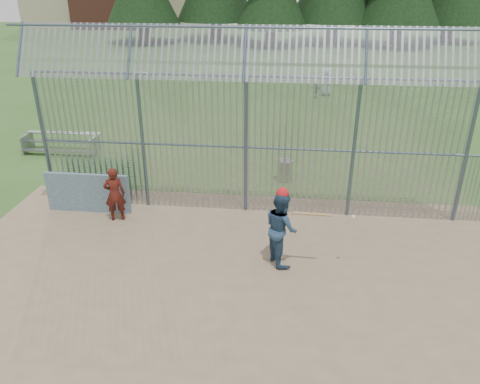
# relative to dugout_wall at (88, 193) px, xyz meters

# --- Properties ---
(ground) EXTENTS (120.00, 120.00, 0.00)m
(ground) POSITION_rel_dugout_wall_xyz_m (4.60, -2.90, -0.62)
(ground) COLOR #2D511E
(ground) RESTS_ON ground
(dirt_infield) EXTENTS (14.00, 10.00, 0.02)m
(dirt_infield) POSITION_rel_dugout_wall_xyz_m (4.60, -3.40, -0.61)
(dirt_infield) COLOR #756047
(dirt_infield) RESTS_ON ground
(dugout_wall) EXTENTS (2.50, 0.12, 1.20)m
(dugout_wall) POSITION_rel_dugout_wall_xyz_m (0.00, 0.00, 0.00)
(dugout_wall) COLOR #38566B
(dugout_wall) RESTS_ON dirt_infield
(batter) EXTENTS (1.02, 1.12, 1.86)m
(batter) POSITION_rel_dugout_wall_xyz_m (5.72, -2.06, 0.33)
(batter) COLOR navy
(batter) RESTS_ON dirt_infield
(onlooker) EXTENTS (0.67, 0.53, 1.60)m
(onlooker) POSITION_rel_dugout_wall_xyz_m (0.99, -0.41, 0.20)
(onlooker) COLOR maroon
(onlooker) RESTS_ON dirt_infield
(bg_kid_standing) EXTENTS (0.93, 0.88, 1.60)m
(bg_kid_standing) POSITION_rel_dugout_wall_xyz_m (7.80, 15.62, 0.18)
(bg_kid_standing) COLOR gray
(bg_kid_standing) RESTS_ON ground
(bg_kid_seated) EXTENTS (0.60, 0.50, 0.97)m
(bg_kid_seated) POSITION_rel_dugout_wall_xyz_m (7.19, 14.89, -0.14)
(bg_kid_seated) COLOR slate
(bg_kid_seated) RESTS_ON ground
(batting_gear) EXTENTS (1.84, 0.35, 0.67)m
(batting_gear) POSITION_rel_dugout_wall_xyz_m (5.84, -2.09, 1.17)
(batting_gear) COLOR red
(batting_gear) RESTS_ON ground
(trash_can) EXTENTS (0.56, 0.56, 0.82)m
(trash_can) POSITION_rel_dugout_wall_xyz_m (5.72, 2.98, -0.24)
(trash_can) COLOR gray
(trash_can) RESTS_ON ground
(bleacher) EXTENTS (3.00, 0.95, 0.72)m
(bleacher) POSITION_rel_dugout_wall_xyz_m (-3.14, 4.78, -0.21)
(bleacher) COLOR slate
(bleacher) RESTS_ON ground
(backstop_fence) EXTENTS (20.09, 0.81, 5.30)m
(backstop_fence) POSITION_rel_dugout_wall_xyz_m (6.41, 0.53, 1.74)
(backstop_fence) COLOR #47566B
(backstop_fence) RESTS_ON ground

